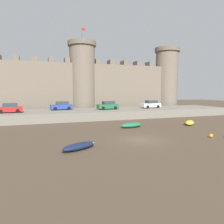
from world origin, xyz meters
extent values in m
plane|color=#4C3D2D|center=(0.00, 0.00, 0.00)|extent=(160.00, 160.00, 0.00)
cube|color=slate|center=(0.00, 19.99, 0.75)|extent=(56.48, 10.00, 1.50)
cube|color=#706354|center=(0.00, 29.01, 5.58)|extent=(44.48, 2.80, 11.16)
cylinder|color=#706354|center=(0.00, 29.01, 7.53)|extent=(5.69, 5.69, 15.07)
cylinder|color=#675B4D|center=(0.00, 29.01, 15.57)|extent=(6.37, 6.37, 1.00)
cylinder|color=#4C4742|center=(0.00, 29.01, 17.57)|extent=(0.10, 0.10, 3.00)
cube|color=red|center=(0.45, 29.01, 18.77)|extent=(0.80, 0.04, 0.50)
cylinder|color=#706354|center=(22.24, 29.01, 7.53)|extent=(5.69, 5.69, 15.07)
cylinder|color=#675B4D|center=(22.24, 29.01, 15.57)|extent=(6.37, 6.37, 1.00)
cube|color=#6A5E4F|center=(-13.64, 29.01, 11.71)|extent=(1.10, 2.52, 1.10)
cube|color=#6A5E4F|center=(-10.23, 29.01, 11.71)|extent=(1.10, 2.52, 1.10)
cube|color=#6A5E4F|center=(-6.82, 29.01, 11.71)|extent=(1.10, 2.52, 1.10)
cube|color=#6A5E4F|center=(-3.41, 29.01, 11.71)|extent=(1.10, 2.52, 1.10)
cube|color=#6A5E4F|center=(3.41, 29.01, 11.71)|extent=(1.10, 2.52, 1.10)
cube|color=#6A5E4F|center=(6.82, 29.01, 11.71)|extent=(1.10, 2.52, 1.10)
cube|color=#6A5E4F|center=(10.23, 29.01, 11.71)|extent=(1.10, 2.52, 1.10)
cube|color=#6A5E4F|center=(13.64, 29.01, 11.71)|extent=(1.10, 2.52, 1.10)
cube|color=#6A5E4F|center=(17.05, 29.01, 11.71)|extent=(1.10, 2.52, 1.10)
ellipsoid|color=#1E6B47|center=(2.31, 7.25, 0.35)|extent=(3.51, 1.80, 0.70)
ellipsoid|color=#339266|center=(2.31, 7.25, 0.41)|extent=(2.87, 1.43, 0.39)
cube|color=beige|center=(2.56, 7.30, 0.45)|extent=(0.38, 1.07, 0.06)
cube|color=beige|center=(1.03, 7.03, 0.43)|extent=(0.40, 0.72, 0.08)
ellipsoid|color=#141E3D|center=(-6.83, -1.66, 0.31)|extent=(3.66, 2.63, 0.62)
ellipsoid|color=navy|center=(-6.83, -1.66, 0.37)|extent=(2.98, 2.12, 0.34)
cube|color=beige|center=(-7.07, -1.79, 0.41)|extent=(0.61, 0.92, 0.06)
cube|color=beige|center=(-5.60, -1.01, 0.39)|extent=(0.53, 0.66, 0.08)
ellipsoid|color=yellow|center=(11.75, 6.68, 0.31)|extent=(3.27, 3.33, 0.62)
ellipsoid|color=#F2F246|center=(11.75, 6.68, 0.37)|extent=(2.65, 2.70, 0.34)
cube|color=beige|center=(11.93, 6.86, 0.41)|extent=(0.90, 0.87, 0.06)
cube|color=beige|center=(10.83, 5.71, 0.39)|extent=(0.68, 0.67, 0.08)
sphere|color=orange|center=(7.90, -1.63, 0.21)|extent=(0.42, 0.42, 0.42)
cube|color=silver|center=(12.66, 20.18, 2.10)|extent=(4.19, 1.92, 0.80)
cube|color=#2D3842|center=(12.81, 20.18, 2.80)|extent=(2.33, 1.61, 0.64)
cylinder|color=black|center=(11.44, 19.26, 1.82)|extent=(0.65, 0.21, 0.64)
cylinder|color=black|center=(11.35, 20.96, 1.82)|extent=(0.65, 0.21, 0.64)
cylinder|color=black|center=(13.98, 19.39, 1.82)|extent=(0.65, 0.21, 0.64)
cylinder|color=black|center=(13.89, 21.09, 1.82)|extent=(0.65, 0.21, 0.64)
cube|color=#263F99|center=(-5.63, 21.95, 2.10)|extent=(4.19, 1.92, 0.80)
cube|color=#2D3842|center=(-5.48, 21.96, 2.80)|extent=(2.33, 1.61, 0.64)
cylinder|color=black|center=(-6.86, 21.04, 1.82)|extent=(0.65, 0.21, 0.64)
cylinder|color=black|center=(-6.95, 22.73, 1.82)|extent=(0.65, 0.21, 0.64)
cylinder|color=black|center=(-4.32, 21.17, 1.82)|extent=(0.65, 0.21, 0.64)
cylinder|color=black|center=(-4.41, 22.87, 1.82)|extent=(0.65, 0.21, 0.64)
cube|color=#1E6638|center=(3.05, 20.00, 2.10)|extent=(4.19, 1.92, 0.80)
cube|color=#2D3842|center=(3.20, 20.01, 2.80)|extent=(2.33, 1.61, 0.64)
cylinder|color=black|center=(1.82, 19.09, 1.82)|extent=(0.65, 0.21, 0.64)
cylinder|color=black|center=(1.73, 20.78, 1.82)|extent=(0.65, 0.21, 0.64)
cylinder|color=black|center=(4.36, 19.22, 1.82)|extent=(0.65, 0.21, 0.64)
cylinder|color=black|center=(4.27, 20.92, 1.82)|extent=(0.65, 0.21, 0.64)
cube|color=red|center=(-14.41, 19.28, 2.10)|extent=(4.19, 1.92, 0.80)
cube|color=#2D3842|center=(-14.26, 19.29, 2.80)|extent=(2.33, 1.61, 0.64)
cylinder|color=black|center=(-15.63, 18.36, 1.82)|extent=(0.65, 0.21, 0.64)
cylinder|color=black|center=(-15.72, 20.06, 1.82)|extent=(0.65, 0.21, 0.64)
cylinder|color=black|center=(-13.09, 18.50, 1.82)|extent=(0.65, 0.21, 0.64)
cylinder|color=black|center=(-13.19, 20.20, 1.82)|extent=(0.65, 0.21, 0.64)
camera|label=1|loc=(-10.39, -20.36, 5.22)|focal=35.00mm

